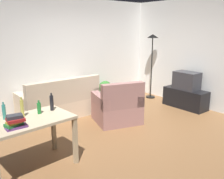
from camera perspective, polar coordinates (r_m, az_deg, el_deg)
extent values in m
cube|color=brown|center=(4.92, 2.82, -9.93)|extent=(5.20, 4.40, 0.02)
cube|color=white|center=(6.33, -10.59, 8.08)|extent=(5.20, 0.10, 2.70)
cube|color=silver|center=(6.56, 20.30, 7.66)|extent=(0.10, 4.40, 2.70)
cube|color=beige|center=(5.83, -12.21, -4.08)|extent=(1.73, 0.84, 0.40)
cube|color=#C0AD91|center=(5.42, -10.82, -0.36)|extent=(1.73, 0.16, 0.52)
cube|color=#C8B597|center=(6.12, -5.83, 0.06)|extent=(0.16, 0.84, 0.22)
cube|color=#C8B597|center=(5.46, -19.73, -2.48)|extent=(0.16, 0.84, 0.22)
cube|color=black|center=(6.56, 16.55, -1.94)|extent=(0.44, 1.10, 0.48)
cube|color=#2D2D33|center=(6.46, 16.84, 1.98)|extent=(0.40, 0.60, 0.44)
cube|color=black|center=(6.62, 17.84, 2.21)|extent=(0.01, 0.52, 0.36)
cylinder|color=black|center=(7.32, 8.84, -1.70)|extent=(0.26, 0.26, 0.03)
cylinder|color=black|center=(7.14, 9.10, 4.92)|extent=(0.03, 0.03, 1.68)
cone|color=black|center=(7.05, 9.39, 12.08)|extent=(0.32, 0.32, 0.10)
cube|color=#C6B28E|center=(3.63, -18.86, -6.85)|extent=(1.25, 0.78, 0.04)
cube|color=tan|center=(3.78, -8.48, -11.65)|extent=(0.06, 0.06, 0.72)
cube|color=tan|center=(4.26, -13.33, -8.80)|extent=(0.06, 0.06, 0.72)
cylinder|color=brown|center=(6.85, -1.54, -1.80)|extent=(0.24, 0.24, 0.22)
sphere|color=#2D6B28|center=(6.78, -1.56, 0.48)|extent=(0.36, 0.36, 0.36)
cube|color=#996B66|center=(5.39, 1.05, -5.28)|extent=(1.11, 1.08, 0.40)
cube|color=#8C625D|center=(4.95, 2.56, -1.48)|extent=(0.91, 0.43, 0.52)
cube|color=#926661|center=(5.44, 4.67, -1.71)|extent=(0.41, 0.85, 0.22)
cube|color=#926661|center=(5.17, -2.74, -2.53)|extent=(0.41, 0.85, 0.22)
cylinder|color=teal|center=(3.72, -23.62, -4.80)|extent=(0.05, 0.05, 0.21)
cylinder|color=teal|center=(3.68, -23.81, -2.99)|extent=(0.02, 0.02, 0.04)
cylinder|color=#BCB24C|center=(3.72, -20.02, -4.12)|extent=(0.05, 0.05, 0.25)
cylinder|color=#BCB24C|center=(3.68, -20.21, -1.98)|extent=(0.02, 0.02, 0.04)
cylinder|color=#1E722D|center=(3.78, -16.46, -4.19)|extent=(0.06, 0.06, 0.16)
cylinder|color=#1E722D|center=(3.75, -16.57, -2.71)|extent=(0.03, 0.03, 0.04)
cylinder|color=black|center=(3.87, -13.73, -3.05)|extent=(0.06, 0.06, 0.23)
cylinder|color=black|center=(3.84, -13.85, -1.10)|extent=(0.02, 0.02, 0.04)
cube|color=#593372|center=(3.37, -21.18, -8.07)|extent=(0.26, 0.13, 0.03)
cube|color=#236B33|center=(3.37, -21.71, -7.50)|extent=(0.23, 0.17, 0.04)
cube|color=#B7932D|center=(3.34, -21.71, -7.05)|extent=(0.18, 0.15, 0.03)
cube|color=maroon|center=(3.34, -21.37, -6.47)|extent=(0.22, 0.19, 0.04)
cube|color=#333338|center=(3.33, -21.56, -5.84)|extent=(0.20, 0.15, 0.04)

